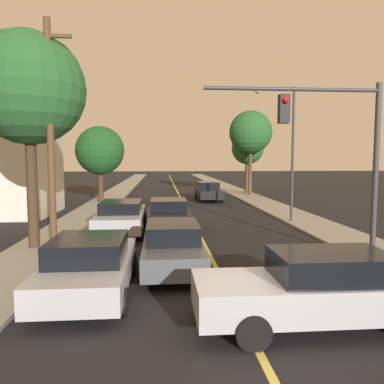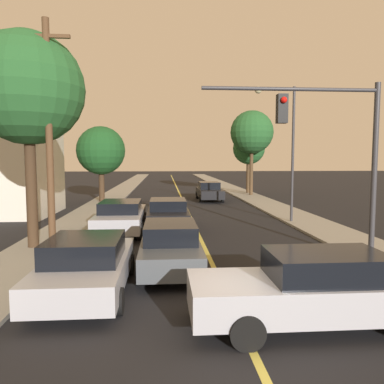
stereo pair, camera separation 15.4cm
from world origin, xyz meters
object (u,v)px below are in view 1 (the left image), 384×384
(streetlamp_right, at_px, (284,135))
(tree_right_far, at_px, (248,149))
(car_near_lane_second, at_px, (168,214))
(tree_left_far, at_px, (100,151))
(car_outer_lane_front, at_px, (90,265))
(utility_pole_left, at_px, (50,133))
(domed_building_left, at_px, (4,157))
(car_near_lane_front, at_px, (172,245))
(car_outer_lane_second, at_px, (122,216))
(tree_right_near, at_px, (251,132))
(car_crossing_right, at_px, (323,289))
(car_far_oncoming, at_px, (208,191))
(traffic_signal_mast, at_px, (335,138))
(tree_left_near, at_px, (28,89))

(streetlamp_right, height_order, tree_right_far, streetlamp_right)
(car_near_lane_second, distance_m, tree_left_far, 13.22)
(car_outer_lane_front, bearing_deg, utility_pole_left, 116.95)
(domed_building_left, bearing_deg, car_near_lane_front, -51.18)
(car_outer_lane_second, relative_size, tree_right_near, 0.67)
(car_near_lane_front, height_order, domed_building_left, domed_building_left)
(tree_right_near, bearing_deg, car_crossing_right, -100.46)
(streetlamp_right, xyz_separation_m, utility_pole_left, (-10.19, -6.00, -0.38))
(car_outer_lane_second, distance_m, tree_left_far, 13.15)
(car_far_oncoming, xyz_separation_m, car_crossing_right, (-0.64, -23.52, 0.02))
(traffic_signal_mast, bearing_deg, car_crossing_right, -116.94)
(car_outer_lane_second, relative_size, domed_building_left, 0.63)
(car_outer_lane_front, bearing_deg, car_near_lane_second, 75.59)
(car_near_lane_front, relative_size, streetlamp_right, 0.68)
(car_outer_lane_front, distance_m, domed_building_left, 16.34)
(car_far_oncoming, bearing_deg, car_near_lane_front, 79.51)
(car_outer_lane_second, relative_size, tree_left_far, 0.88)
(streetlamp_right, bearing_deg, tree_right_far, 83.12)
(streetlamp_right, xyz_separation_m, tree_left_far, (-11.11, 10.26, -0.61))
(car_outer_lane_front, bearing_deg, streetlamp_right, 50.20)
(tree_right_near, distance_m, domed_building_left, 20.67)
(car_far_oncoming, bearing_deg, tree_right_near, -141.85)
(car_outer_lane_front, distance_m, tree_left_near, 7.69)
(tree_right_far, distance_m, domed_building_left, 21.90)
(car_outer_lane_second, height_order, tree_left_near, tree_left_near)
(car_outer_lane_front, height_order, domed_building_left, domed_building_left)
(car_crossing_right, distance_m, streetlamp_right, 13.15)
(car_outer_lane_second, distance_m, tree_left_near, 6.59)
(car_near_lane_second, xyz_separation_m, utility_pole_left, (-4.11, -4.49, 3.49))
(car_near_lane_second, xyz_separation_m, car_crossing_right, (2.92, -10.64, -0.01))
(car_near_lane_second, xyz_separation_m, traffic_signal_mast, (5.22, -6.11, 3.29))
(car_near_lane_front, relative_size, car_near_lane_second, 1.03)
(tree_left_far, xyz_separation_m, tree_right_far, (13.15, 6.61, 0.35))
(tree_left_far, bearing_deg, streetlamp_right, -42.71)
(car_far_oncoming, distance_m, traffic_signal_mast, 19.35)
(traffic_signal_mast, distance_m, streetlamp_right, 7.70)
(car_outer_lane_second, bearing_deg, car_crossing_right, -63.16)
(tree_left_far, distance_m, tree_right_far, 14.72)
(utility_pole_left, bearing_deg, tree_left_far, 93.25)
(traffic_signal_mast, bearing_deg, car_outer_lane_second, 143.38)
(tree_left_far, bearing_deg, traffic_signal_mast, -60.17)
(car_outer_lane_second, bearing_deg, traffic_signal_mast, -36.62)
(car_near_lane_front, height_order, streetlamp_right, streetlamp_right)
(tree_left_far, bearing_deg, tree_right_near, 19.20)
(utility_pole_left, xyz_separation_m, tree_right_near, (12.00, 20.76, 1.57))
(car_near_lane_front, distance_m, tree_left_near, 7.82)
(streetlamp_right, height_order, utility_pole_left, utility_pole_left)
(tree_right_far, xyz_separation_m, domed_building_left, (-17.91, -12.57, -0.87))
(car_near_lane_front, relative_size, tree_right_far, 0.81)
(streetlamp_right, bearing_deg, tree_left_far, 137.29)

